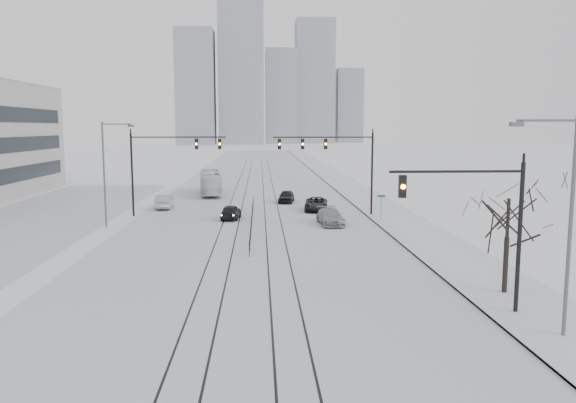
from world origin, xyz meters
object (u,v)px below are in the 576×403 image
Objects in this scene: bare_tree at (508,208)px; box_truck at (210,183)px; sedan_nb_right at (330,217)px; sedan_nb_far at (286,197)px; sedan_nb_front at (316,204)px; sedan_sb_inner at (231,212)px; traffic_mast_near at (485,217)px; sedan_sb_outer at (165,202)px.

bare_tree is 48.15m from box_truck.
sedan_nb_right is 1.19× the size of sedan_nb_far.
sedan_nb_right is (0.41, -8.35, 0.01)m from sedan_nb_front.
bare_tree is 29.28m from sedan_sb_inner.
box_truck is (-18.76, 44.25, -2.98)m from bare_tree.
sedan_nb_right reaches higher than sedan_nb_front.
bare_tree reaches higher than sedan_sb_inner.
sedan_nb_right is (-6.30, 21.26, -3.79)m from bare_tree.
sedan_nb_far is 12.39m from box_truck.
box_truck is at bearing 109.08° from traffic_mast_near.
box_truck is (-9.29, 8.15, 0.82)m from sedan_nb_far.
sedan_nb_right is at bearing 112.42° from box_truck.
sedan_sb_outer reaches higher than sedan_sb_inner.
sedan_nb_right is 15.17m from sedan_nb_far.
sedan_sb_inner is 9.56m from sedan_nb_right.
sedan_nb_front is (8.49, 4.88, 0.00)m from sedan_sb_inner.
traffic_mast_near is at bearing -75.37° from sedan_nb_front.
sedan_nb_right is 26.16m from box_truck.
sedan_sb_inner is at bearing 132.39° from sedan_sb_outer.
sedan_nb_right is at bearing -69.50° from sedan_nb_far.
sedan_nb_right is (-3.89, 24.26, -3.86)m from traffic_mast_near.
sedan_sb_inner is at bearing 154.95° from sedan_nb_right.
sedan_nb_far is at bearing 104.69° from bare_tree.
box_truck reaches higher than sedan_sb_inner.
sedan_nb_far is (-7.05, 39.10, -3.87)m from traffic_mast_near.
sedan_nb_right is at bearing 106.51° from bare_tree.
sedan_sb_outer is at bearing -154.22° from sedan_nb_far.
bare_tree is at bearing 127.18° from sedan_sb_inner.
sedan_sb_outer is at bearing 178.50° from sedan_nb_front.
traffic_mast_near is 33.12m from sedan_nb_front.
sedan_sb_outer is 1.12× the size of sedan_nb_far.
traffic_mast_near is 3.85m from bare_tree.
traffic_mast_near is 1.15× the size of bare_tree.
sedan_nb_front reaches higher than sedan_sb_inner.
bare_tree is at bearing -66.85° from sedan_nb_far.
sedan_sb_inner is 0.37× the size of box_truck.
bare_tree reaches higher than sedan_nb_right.
sedan_sb_inner is at bearing 121.57° from bare_tree.
box_truck reaches higher than sedan_nb_front.
box_truck is (-3.56, 19.51, 0.83)m from sedan_sb_inner.
sedan_sb_outer is (-7.36, 7.28, 0.06)m from sedan_sb_inner.
traffic_mast_near is 30.79m from sedan_sb_inner.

